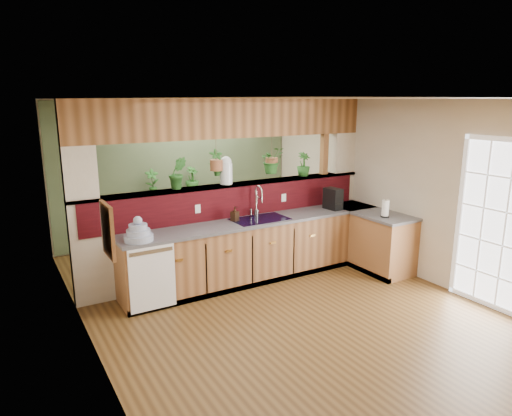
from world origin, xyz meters
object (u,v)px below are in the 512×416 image
glass_jar (226,170)px  coffee_maker (333,200)px  faucet (258,200)px  soap_dispenser (235,214)px  paper_towel (385,209)px  shelving_console (174,216)px  dish_stack (138,233)px

glass_jar → coffee_maker: bearing=-14.7°
faucet → glass_jar: bearing=151.2°
faucet → soap_dispenser: faucet is taller
paper_towel → glass_jar: glass_jar is taller
faucet → glass_jar: size_ratio=1.17×
soap_dispenser → glass_jar: size_ratio=0.52×
paper_towel → shelving_console: (-2.12, 3.11, -0.52)m
soap_dispenser → glass_jar: 0.65m
shelving_console → soap_dispenser: bearing=-68.4°
soap_dispenser → glass_jar: glass_jar is taller
dish_stack → paper_towel: bearing=-11.4°
soap_dispenser → paper_towel: size_ratio=0.77×
soap_dispenser → glass_jar: bearing=87.4°
coffee_maker → soap_dispenser: bearing=170.8°
paper_towel → shelving_console: paper_towel is taller
glass_jar → shelving_console: size_ratio=0.30×
paper_towel → glass_jar: (-2.00, 1.21, 0.57)m
faucet → coffee_maker: 1.29m
dish_stack → glass_jar: bearing=18.9°
faucet → glass_jar: 0.63m
faucet → dish_stack: (-1.87, -0.28, -0.16)m
dish_stack → coffee_maker: coffee_maker is taller
soap_dispenser → paper_towel: 2.22m
dish_stack → paper_towel: dish_stack is taller
dish_stack → soap_dispenser: dish_stack is taller
paper_towel → shelving_console: size_ratio=0.20×
soap_dispenser → coffee_maker: 1.68m
coffee_maker → glass_jar: size_ratio=0.82×
dish_stack → coffee_maker: (3.13, 0.07, 0.06)m
dish_stack → faucet: bearing=8.7°
coffee_maker → glass_jar: glass_jar is taller
faucet → coffee_maker: size_ratio=1.43×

